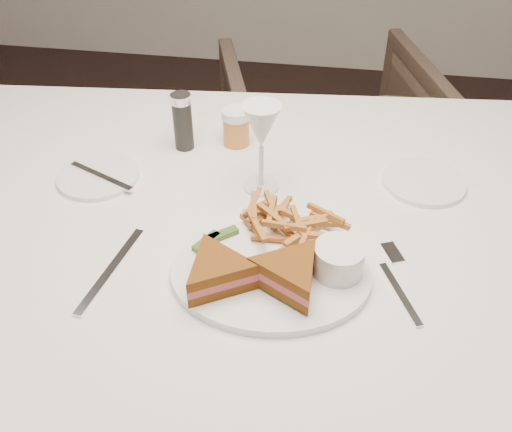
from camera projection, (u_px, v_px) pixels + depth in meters
name	position (u px, v px, depth m)	size (l,w,h in m)	color
table	(260.00, 351.00, 1.26)	(1.48, 0.99, 0.75)	white
chair_far	(328.00, 143.00, 1.98)	(0.68, 0.64, 0.70)	#49382D
table_setting	(266.00, 221.00, 0.96)	(0.79, 0.58, 0.18)	white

